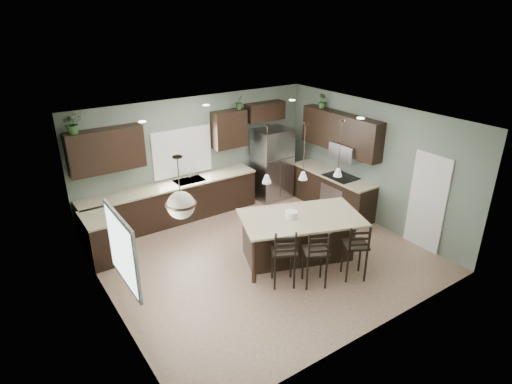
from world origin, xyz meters
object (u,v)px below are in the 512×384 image
object	(u,v)px
serving_dish	(291,215)
bar_stool_left	(284,256)
kitchen_island	(300,237)
refrigerator	(272,164)
bar_stool_center	(315,257)
bar_stool_right	(355,250)
plant_back_left	(72,123)

from	to	relation	value
serving_dish	bar_stool_left	size ratio (longest dim) A/B	0.21
kitchen_island	refrigerator	bearing A→B (deg)	84.60
bar_stool_left	bar_stool_center	distance (m)	0.56
kitchen_island	bar_stool_left	distance (m)	0.97
serving_dish	bar_stool_left	world-z (taller)	bar_stool_left
kitchen_island	bar_stool_left	xyz separation A→B (m)	(-0.81, -0.51, 0.12)
kitchen_island	bar_stool_right	distance (m)	1.15
refrigerator	bar_stool_center	bearing A→B (deg)	-114.90
bar_stool_center	bar_stool_left	bearing A→B (deg)	171.94
refrigerator	plant_back_left	size ratio (longest dim) A/B	4.41
kitchen_island	serving_dish	size ratio (longest dim) A/B	9.68
bar_stool_left	bar_stool_right	distance (m)	1.34
serving_dish	bar_stool_center	size ratio (longest dim) A/B	0.21
bar_stool_left	bar_stool_right	size ratio (longest dim) A/B	1.02
kitchen_island	bar_stool_center	size ratio (longest dim) A/B	2.04
kitchen_island	bar_stool_center	world-z (taller)	bar_stool_center
serving_dish	bar_stool_right	size ratio (longest dim) A/B	0.21
serving_dish	bar_stool_center	xyz separation A→B (m)	(-0.16, -0.90, -0.43)
bar_stool_center	bar_stool_right	size ratio (longest dim) A/B	1.00
bar_stool_center	plant_back_left	xyz separation A→B (m)	(-2.93, 3.85, 2.04)
bar_stool_right	bar_stool_left	bearing A→B (deg)	-175.71
kitchen_island	bar_stool_center	distance (m)	0.91
serving_dish	bar_stool_left	distance (m)	0.95
serving_dish	bar_stool_right	world-z (taller)	bar_stool_right
kitchen_island	bar_stool_left	bearing A→B (deg)	-127.74
bar_stool_center	kitchen_island	bearing A→B (deg)	93.87
refrigerator	serving_dish	size ratio (longest dim) A/B	7.71
refrigerator	bar_stool_left	world-z (taller)	refrigerator
bar_stool_left	bar_stool_center	bearing A→B (deg)	-5.81
serving_dish	bar_stool_center	distance (m)	1.01
refrigerator	serving_dish	xyz separation A→B (m)	(-1.50, -2.69, 0.07)
bar_stool_center	bar_stool_right	distance (m)	0.79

